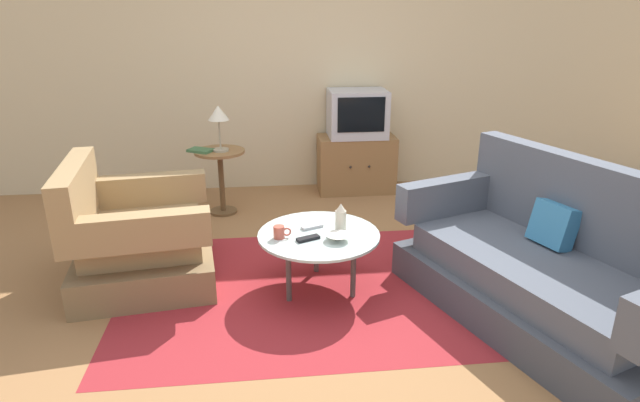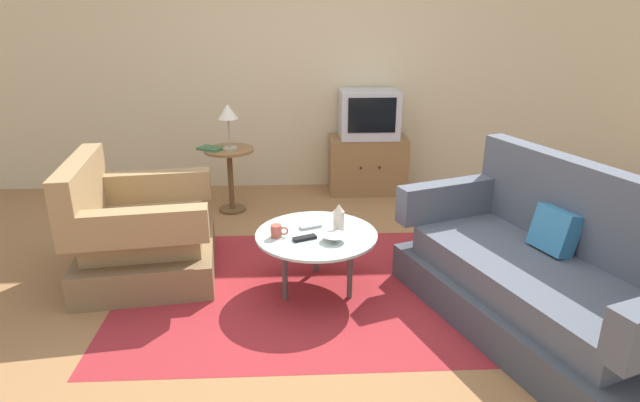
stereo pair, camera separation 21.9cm
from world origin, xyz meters
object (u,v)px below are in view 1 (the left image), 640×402
armchair (136,241)px  television (357,114)px  tv_remote_dark (308,238)px  tv_remote_silver (312,227)px  side_table (221,169)px  coffee_table (319,238)px  table_lamp (218,116)px  bowl (338,238)px  tv_stand (356,164)px  vase (341,218)px  couch (545,272)px  mug (280,232)px  book (201,150)px

armchair → television: 2.61m
tv_remote_dark → tv_remote_silver: bearing=54.0°
side_table → tv_remote_dark: (0.66, -1.61, -0.01)m
coffee_table → television: television is taller
coffee_table → television: size_ratio=1.40×
table_lamp → bowl: size_ratio=2.54×
tv_remote_dark → table_lamp: bearing=89.3°
tv_stand → side_table: bearing=-159.8°
television → bowl: television is taller
television → table_lamp: television is taller
table_lamp → vase: (0.88, -1.47, -0.41)m
television → tv_remote_silver: (-0.65, -1.92, -0.39)m
television → bowl: (-0.50, -2.15, -0.38)m
couch → tv_remote_dark: couch is taller
vase → coffee_table: bearing=-168.5°
coffee_table → bowl: (0.11, -0.13, 0.05)m
mug → tv_remote_silver: mug is taller
bowl → television: bearing=76.9°
side_table → tv_remote_dark: size_ratio=3.75×
coffee_table → bowl: size_ratio=5.02×
side_table → tv_stand: (1.35, 0.50, -0.14)m
table_lamp → tv_stand: bearing=21.3°
tv_remote_dark → book: book is taller
couch → bowl: size_ratio=12.31×
table_lamp → tv_remote_silver: bearing=-63.7°
bowl → book: 1.92m
bowl → tv_remote_silver: bowl is taller
table_lamp → television: bearing=21.3°
mug → table_lamp: bearing=106.8°
side_table → television: (1.35, 0.50, 0.39)m
tv_stand → television: (0.00, 0.00, 0.53)m
tv_stand → armchair: bearing=-136.9°
side_table → table_lamp: size_ratio=1.47×
couch → tv_stand: size_ratio=2.53×
armchair → coffee_table: size_ratio=1.32×
vase → book: 1.81m
armchair → vase: (1.40, -0.24, 0.21)m
tv_stand → vase: size_ratio=4.04×
couch → book: (-2.24, 2.00, 0.30)m
vase → table_lamp: bearing=120.9°
coffee_table → television: 2.16m
coffee_table → side_table: side_table is taller
couch → tv_remote_dark: bearing=53.7°
armchair → mug: armchair is taller
mug → television: bearing=67.1°
vase → tv_remote_silver: bearing=160.3°
armchair → side_table: size_ratio=1.77×
bowl → tv_remote_silver: (-0.15, 0.22, -0.01)m
mug → coffee_table: bearing=9.4°
table_lamp → armchair: bearing=-113.2°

